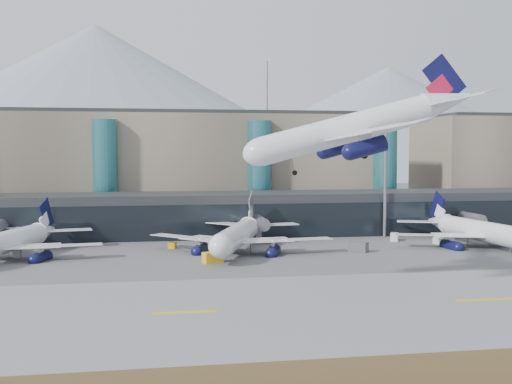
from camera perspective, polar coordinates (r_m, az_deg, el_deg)
ground at (r=98.56m, az=4.96°, el=-8.03°), size 900.00×900.00×0.00m
runway_strip at (r=84.47m, az=7.56°, el=-10.01°), size 400.00×40.00×0.04m
dirt_verge at (r=61.99m, az=14.66°, el=-15.21°), size 400.00×14.00×0.03m
runway_markings at (r=84.47m, az=7.56°, el=-9.99°), size 128.00×1.00×0.02m
concourse at (r=153.80m, az=-0.47°, el=-1.94°), size 170.00×27.00×10.00m
terminal_main at (r=183.44m, az=-9.83°, el=2.19°), size 130.00×30.00×31.00m
teal_towers at (r=167.76m, az=-6.42°, el=1.60°), size 116.40×19.40×46.00m
mountain_ridge at (r=475.81m, az=-4.79°, el=6.73°), size 910.00×400.00×110.00m
lightmast_mid at (r=151.60m, az=11.41°, el=1.49°), size 3.00×1.20×25.60m
hero_jet at (r=91.05m, az=9.87°, el=6.48°), size 33.97×35.18×11.32m
jet_parked_left at (r=129.10m, az=-20.61°, el=-3.49°), size 34.49×36.35×11.67m
jet_parked_mid at (r=128.07m, az=-1.44°, el=-3.17°), size 36.72×38.94×12.51m
jet_parked_right at (r=143.81m, az=18.56°, el=-2.67°), size 37.32×37.13×12.09m
veh_a at (r=129.63m, az=-20.01°, el=-4.96°), size 4.14×3.47×2.03m
veh_b at (r=133.11m, az=-7.43°, el=-4.71°), size 1.97×2.56×1.31m
veh_c at (r=128.92m, az=9.09°, el=-4.83°), size 4.03×3.84×2.03m
veh_d at (r=146.21m, az=12.19°, el=-3.93°), size 2.76×3.41×1.72m
veh_g at (r=143.59m, az=15.90°, el=-4.21°), size 1.74×2.47×1.31m
veh_h at (r=115.30m, az=-3.87°, el=-5.82°), size 3.95×3.03×1.94m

